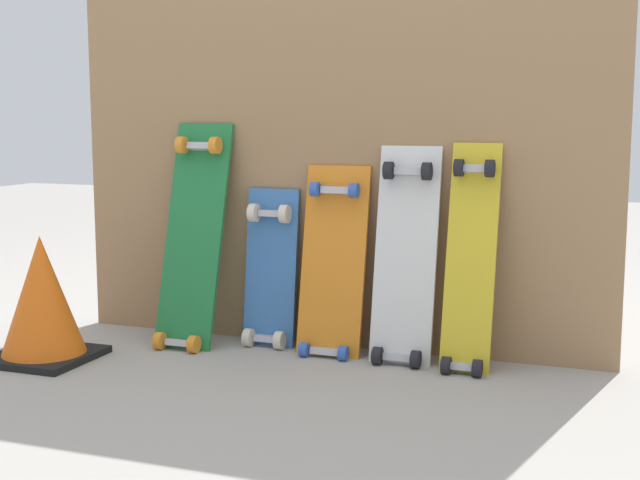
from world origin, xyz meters
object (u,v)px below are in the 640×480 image
skateboard_orange (332,271)px  skateboard_white (405,264)px  skateboard_green (192,244)px  skateboard_yellow (470,267)px  skateboard_blue (270,276)px  traffic_cone (42,299)px

skateboard_orange → skateboard_white: skateboard_white is taller
skateboard_green → skateboard_yellow: skateboard_green is taller
skateboard_blue → skateboard_white: 0.51m
skateboard_yellow → traffic_cone: 1.44m
skateboard_green → skateboard_yellow: 1.01m
skateboard_green → skateboard_orange: bearing=5.3°
skateboard_green → skateboard_white: 0.78m
skateboard_green → skateboard_blue: skateboard_green is taller
skateboard_blue → skateboard_white: size_ratio=0.79×
skateboard_white → skateboard_orange: bearing=179.4°
skateboard_orange → traffic_cone: skateboard_orange is taller
skateboard_green → skateboard_white: size_ratio=1.09×
skateboard_blue → skateboard_yellow: bearing=-3.7°
skateboard_white → skateboard_yellow: (0.22, -0.02, 0.01)m
skateboard_blue → traffic_cone: size_ratio=1.47×
skateboard_green → skateboard_white: skateboard_green is taller
skateboard_blue → skateboard_yellow: size_ratio=0.78×
skateboard_green → skateboard_blue: (0.27, 0.08, -0.11)m
skateboard_green → skateboard_white: (0.78, 0.05, -0.04)m
skateboard_orange → skateboard_yellow: 0.49m
skateboard_orange → skateboard_blue: bearing=173.5°
traffic_cone → skateboard_green: bearing=45.6°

